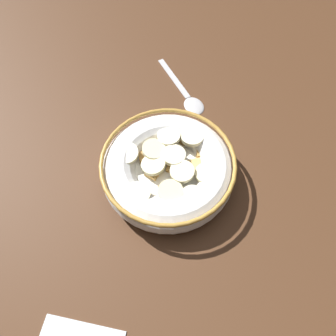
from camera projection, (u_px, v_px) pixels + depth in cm
name	position (u px, v px, depth cm)	size (l,w,h in cm)	color
ground_plane	(168.00, 181.00, 50.36)	(125.68, 125.68, 2.00)	#472B19
cereal_bowl	(168.00, 169.00, 47.15)	(19.32, 19.32, 5.08)	white
spoon	(189.00, 97.00, 57.21)	(7.88, 14.66, 0.80)	#B7B7BC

